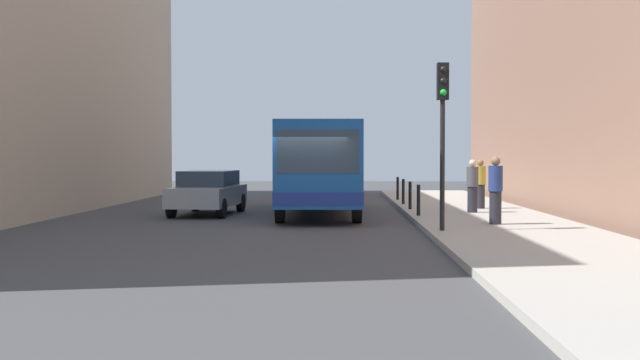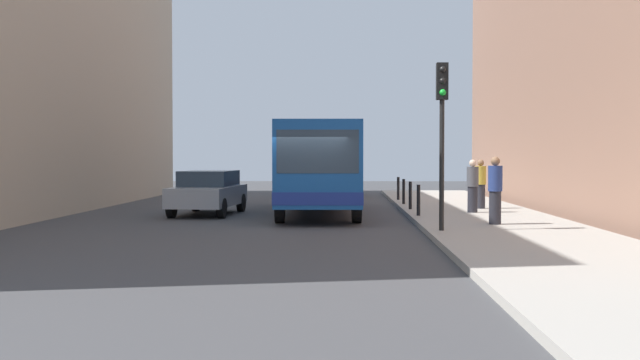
# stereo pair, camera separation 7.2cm
# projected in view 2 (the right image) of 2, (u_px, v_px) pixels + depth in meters

# --- Properties ---
(ground_plane) EXTENTS (80.00, 80.00, 0.00)m
(ground_plane) POSITION_uv_depth(u_px,v_px,m) (303.00, 226.00, 22.57)
(ground_plane) COLOR #424244
(sidewalk) EXTENTS (4.40, 40.00, 0.15)m
(sidewalk) POSITION_uv_depth(u_px,v_px,m) (494.00, 223.00, 22.42)
(sidewalk) COLOR #ADA89E
(sidewalk) RESTS_ON ground
(bus) EXTENTS (2.76, 11.07, 3.00)m
(bus) POSITION_uv_depth(u_px,v_px,m) (319.00, 163.00, 27.40)
(bus) COLOR #19519E
(bus) RESTS_ON ground
(car_beside_bus) EXTENTS (2.14, 4.53, 1.48)m
(car_beside_bus) POSITION_uv_depth(u_px,v_px,m) (208.00, 191.00, 26.84)
(car_beside_bus) COLOR #A5A8AD
(car_beside_bus) RESTS_ON ground
(car_behind_bus) EXTENTS (2.12, 4.52, 1.48)m
(car_behind_bus) POSITION_uv_depth(u_px,v_px,m) (334.00, 180.00, 39.29)
(car_behind_bus) COLOR black
(car_behind_bus) RESTS_ON ground
(traffic_light) EXTENTS (0.28, 0.33, 4.10)m
(traffic_light) POSITION_uv_depth(u_px,v_px,m) (442.00, 114.00, 19.42)
(traffic_light) COLOR black
(traffic_light) RESTS_ON sidewalk
(bollard_near) EXTENTS (0.11, 0.11, 0.95)m
(bollard_near) POSITION_uv_depth(u_px,v_px,m) (418.00, 200.00, 24.38)
(bollard_near) COLOR black
(bollard_near) RESTS_ON sidewalk
(bollard_mid) EXTENTS (0.11, 0.11, 0.95)m
(bollard_mid) POSITION_uv_depth(u_px,v_px,m) (410.00, 195.00, 27.34)
(bollard_mid) COLOR black
(bollard_mid) RESTS_ON sidewalk
(bollard_far) EXTENTS (0.11, 0.11, 0.95)m
(bollard_far) POSITION_uv_depth(u_px,v_px,m) (404.00, 191.00, 30.29)
(bollard_far) COLOR black
(bollard_far) RESTS_ON sidewalk
(bollard_farthest) EXTENTS (0.11, 0.11, 0.95)m
(bollard_farthest) POSITION_uv_depth(u_px,v_px,m) (398.00, 188.00, 33.25)
(bollard_farthest) COLOR black
(bollard_farthest) RESTS_ON sidewalk
(pedestrian_near_signal) EXTENTS (0.38, 0.38, 1.81)m
(pedestrian_near_signal) POSITION_uv_depth(u_px,v_px,m) (495.00, 190.00, 21.26)
(pedestrian_near_signal) COLOR #26262D
(pedestrian_near_signal) RESTS_ON sidewalk
(pedestrian_mid_sidewalk) EXTENTS (0.38, 0.38, 1.71)m
(pedestrian_mid_sidewalk) POSITION_uv_depth(u_px,v_px,m) (473.00, 186.00, 25.72)
(pedestrian_mid_sidewalk) COLOR #26262D
(pedestrian_mid_sidewalk) RESTS_ON sidewalk
(pedestrian_far_sidewalk) EXTENTS (0.38, 0.38, 1.71)m
(pedestrian_far_sidewalk) POSITION_uv_depth(u_px,v_px,m) (481.00, 184.00, 27.66)
(pedestrian_far_sidewalk) COLOR #26262D
(pedestrian_far_sidewalk) RESTS_ON sidewalk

